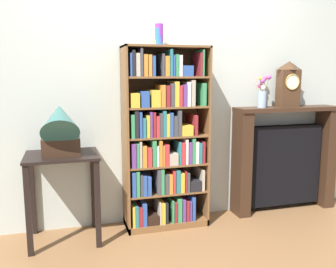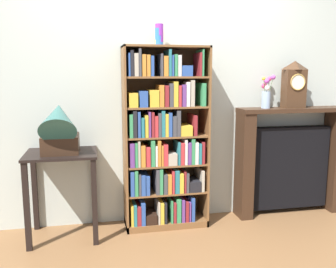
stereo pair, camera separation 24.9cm
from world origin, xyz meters
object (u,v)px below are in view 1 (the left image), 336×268
flower_vase (262,93)px  bookshelf (164,143)px  fireplace_mantel (284,160)px  gramophone (60,129)px  mantel_clock (288,84)px  side_table_left (63,176)px  cup_stack (159,35)px

flower_vase → bookshelf: bearing=-177.3°
bookshelf → fireplace_mantel: bearing=2.9°
bookshelf → fireplace_mantel: bookshelf is taller
gramophone → mantel_clock: mantel_clock is taller
gramophone → fireplace_mantel: 2.26m
fireplace_mantel → mantel_clock: size_ratio=2.45×
side_table_left → fireplace_mantel: size_ratio=0.68×
fireplace_mantel → flower_vase: (-0.29, -0.02, 0.69)m
cup_stack → fireplace_mantel: (1.34, 0.01, -1.22)m
fireplace_mantel → cup_stack: bearing=-179.5°
cup_stack → side_table_left: cup_stack is taller
bookshelf → flower_vase: bookshelf is taller
cup_stack → gramophone: (-0.87, -0.19, -0.77)m
bookshelf → gramophone: size_ratio=3.21×
side_table_left → fireplace_mantel: (2.21, 0.14, -0.03)m
flower_vase → fireplace_mantel: bearing=3.4°
fireplace_mantel → flower_vase: flower_vase is taller
gramophone → flower_vase: size_ratio=1.61×
cup_stack → mantel_clock: size_ratio=0.43×
mantel_clock → gramophone: bearing=-175.3°
flower_vase → gramophone: bearing=-174.4°
side_table_left → mantel_clock: (2.20, 0.11, 0.74)m
bookshelf → gramophone: (-0.90, -0.14, 0.19)m
mantel_clock → flower_vase: size_ratio=1.41×
side_table_left → mantel_clock: 2.33m
bookshelf → cup_stack: (-0.03, 0.05, 0.96)m
side_table_left → mantel_clock: bearing=2.9°
cup_stack → fireplace_mantel: cup_stack is taller
gramophone → bookshelf: bearing=8.9°
cup_stack → mantel_clock: (1.33, -0.01, -0.44)m
bookshelf → side_table_left: bearing=-175.4°
fireplace_mantel → bookshelf: bearing=-177.1°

